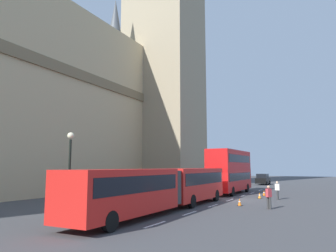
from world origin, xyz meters
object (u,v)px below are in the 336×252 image
object	(u,v)px
sedan_lead	(263,179)
traffic_cone_middle	(260,196)
articulated_bus	(165,185)
traffic_cone_west	(240,202)
pedestrian_by_kerb	(277,190)
double_decker_bus	(230,170)
traffic_cone_east	(264,193)
street_lamp	(70,167)
pedestrian_near_cones	(269,196)

from	to	relation	value
sedan_lead	traffic_cone_middle	size ratio (longest dim) A/B	7.59
articulated_bus	traffic_cone_west	bearing A→B (deg)	-36.68
traffic_cone_west	pedestrian_by_kerb	distance (m)	6.61
traffic_cone_west	pedestrian_by_kerb	world-z (taller)	pedestrian_by_kerb
double_decker_bus	traffic_cone_west	xyz separation A→B (m)	(-10.83, -3.89, -2.43)
sedan_lead	traffic_cone_east	xyz separation A→B (m)	(-21.25, -4.12, -0.63)
traffic_cone_middle	traffic_cone_east	bearing A→B (deg)	3.05
street_lamp	traffic_cone_middle	bearing A→B (deg)	-27.85
traffic_cone_middle	pedestrian_by_kerb	xyz separation A→B (m)	(-0.26, -1.70, 0.63)
traffic_cone_middle	pedestrian_near_cones	world-z (taller)	pedestrian_near_cones
double_decker_bus	pedestrian_near_cones	size ratio (longest dim) A/B	5.94
sedan_lead	traffic_cone_west	size ratio (longest dim) A/B	7.59
traffic_cone_west	street_lamp	bearing A→B (deg)	139.36
traffic_cone_middle	street_lamp	distance (m)	18.68
pedestrian_near_cones	pedestrian_by_kerb	size ratio (longest dim) A/B	1.00
double_decker_bus	pedestrian_near_cones	bearing A→B (deg)	-151.85
articulated_bus	traffic_cone_east	distance (m)	15.50
sedan_lead	pedestrian_near_cones	distance (m)	32.53
traffic_cone_west	traffic_cone_east	size ratio (longest dim) A/B	1.00
articulated_bus	double_decker_bus	xyz separation A→B (m)	(16.05, 0.00, 0.96)
articulated_bus	traffic_cone_west	size ratio (longest dim) A/B	32.00
double_decker_bus	street_lamp	xyz separation A→B (m)	(-20.61, 4.50, 0.35)
double_decker_bus	traffic_cone_west	world-z (taller)	double_decker_bus
pedestrian_by_kerb	traffic_cone_middle	bearing A→B (deg)	81.33
sedan_lead	street_lamp	bearing A→B (deg)	173.92
double_decker_bus	street_lamp	world-z (taller)	street_lamp
double_decker_bus	traffic_cone_west	bearing A→B (deg)	-160.23
traffic_cone_middle	traffic_cone_west	bearing A→B (deg)	177.98
double_decker_bus	traffic_cone_east	world-z (taller)	double_decker_bus
sedan_lead	traffic_cone_middle	xyz separation A→B (m)	(-24.39, -4.29, -0.63)
double_decker_bus	pedestrian_near_cones	xyz separation A→B (m)	(-11.77, -6.30, -1.80)
double_decker_bus	traffic_cone_east	bearing A→B (deg)	-106.02
sedan_lead	street_lamp	xyz separation A→B (m)	(-40.73, 4.34, 2.14)
traffic_cone_middle	street_lamp	bearing A→B (deg)	152.15
sedan_lead	pedestrian_near_cones	bearing A→B (deg)	-168.54
traffic_cone_middle	articulated_bus	bearing A→B (deg)	160.70
traffic_cone_west	traffic_cone_east	bearing A→B (deg)	-0.38
traffic_cone_east	pedestrian_near_cones	world-z (taller)	pedestrian_near_cones
articulated_bus	pedestrian_near_cones	xyz separation A→B (m)	(4.28, -6.30, -0.83)
articulated_bus	traffic_cone_east	bearing A→B (deg)	-14.85
sedan_lead	articulated_bus	bearing A→B (deg)	-179.74
double_decker_bus	pedestrian_by_kerb	size ratio (longest dim) A/B	5.94
sedan_lead	pedestrian_near_cones	xyz separation A→B (m)	(-31.88, -6.46, -0.00)
double_decker_bus	traffic_cone_west	distance (m)	11.76
pedestrian_near_cones	traffic_cone_east	bearing A→B (deg)	12.42
sedan_lead	traffic_cone_middle	world-z (taller)	sedan_lead
sedan_lead	pedestrian_by_kerb	xyz separation A→B (m)	(-24.65, -5.99, -0.00)
double_decker_bus	pedestrian_by_kerb	xyz separation A→B (m)	(-4.54, -5.83, -1.80)
articulated_bus	pedestrian_by_kerb	bearing A→B (deg)	-26.84
traffic_cone_middle	traffic_cone_east	xyz separation A→B (m)	(3.15, 0.17, 0.00)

